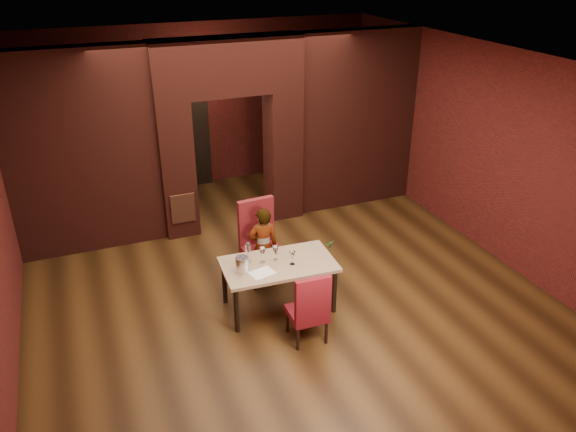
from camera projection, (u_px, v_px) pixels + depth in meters
name	position (u px, v px, depth m)	size (l,w,h in m)	color
floor	(273.00, 276.00, 8.43)	(8.00, 8.00, 0.00)	#452A11
ceiling	(270.00, 60.00, 7.02)	(7.00, 8.00, 0.04)	silver
wall_back	(201.00, 106.00, 11.06)	(7.00, 0.04, 3.20)	maroon
wall_front	(450.00, 357.00, 4.40)	(7.00, 0.04, 3.20)	maroon
wall_right	(478.00, 146.00, 8.90)	(0.04, 8.00, 3.20)	maroon
pillar_left	(176.00, 169.00, 9.27)	(0.55, 0.55, 2.30)	maroon
pillar_right	(283.00, 154.00, 9.91)	(0.55, 0.55, 2.30)	maroon
lintel	(227.00, 66.00, 8.88)	(2.45, 0.55, 0.90)	maroon
wing_wall_left	(82.00, 154.00, 8.60)	(2.27, 0.35, 3.20)	maroon
wing_wall_right	(355.00, 121.00, 10.19)	(2.27, 0.35, 3.20)	maroon
vent_panel	(183.00, 208.00, 9.29)	(0.40, 0.03, 0.50)	#A2532F
rear_door	(184.00, 136.00, 11.11)	(0.90, 0.08, 2.10)	black
rear_door_frame	(184.00, 137.00, 11.08)	(1.02, 0.04, 2.22)	black
dining_table	(279.00, 285.00, 7.59)	(1.49, 0.84, 0.70)	tan
chair_far	(263.00, 243.00, 8.13)	(0.55, 0.55, 1.20)	maroon
chair_near	(307.00, 305.00, 6.92)	(0.45, 0.45, 0.99)	maroon
person_seated	(263.00, 246.00, 8.05)	(0.44, 0.29, 1.19)	silver
wine_glass_a	(262.00, 255.00, 7.40)	(0.09, 0.09, 0.22)	white
wine_glass_b	(276.00, 253.00, 7.45)	(0.08, 0.08, 0.21)	white
wine_glass_c	(292.00, 258.00, 7.36)	(0.08, 0.08, 0.20)	silver
tasting_sheet	(262.00, 273.00, 7.21)	(0.31, 0.23, 0.00)	white
wine_bucket	(242.00, 265.00, 7.19)	(0.17, 0.17, 0.21)	silver
water_bottle	(248.00, 252.00, 7.41)	(0.07, 0.07, 0.29)	white
potted_plant	(322.00, 251.00, 8.76)	(0.33, 0.29, 0.37)	#366825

